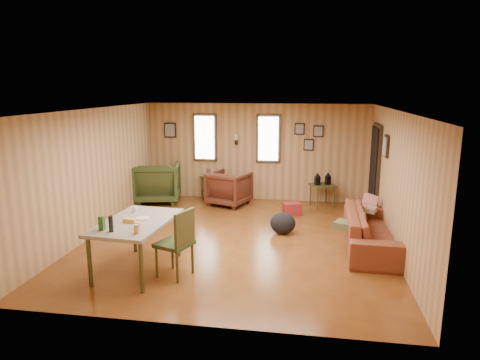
% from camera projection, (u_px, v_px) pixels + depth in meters
% --- Properties ---
extents(room, '(5.54, 6.04, 2.44)m').
position_uv_depth(room, '(248.00, 174.00, 7.98)').
color(room, brown).
rests_on(room, ground).
extents(sofa, '(0.75, 2.30, 0.89)m').
position_uv_depth(sofa, '(373.00, 224.00, 7.48)').
color(sofa, brown).
rests_on(sofa, ground).
extents(recliner_brown, '(1.10, 1.06, 0.90)m').
position_uv_depth(recliner_brown, '(229.00, 187.00, 10.26)').
color(recliner_brown, '#4D2317').
rests_on(recliner_brown, ground).
extents(recliner_green, '(1.24, 1.19, 1.08)m').
position_uv_depth(recliner_green, '(157.00, 180.00, 10.51)').
color(recliner_green, '#313D1B').
rests_on(recliner_green, ground).
extents(end_table, '(0.61, 0.55, 0.75)m').
position_uv_depth(end_table, '(213.00, 182.00, 10.93)').
color(end_table, '#46451F').
rests_on(end_table, ground).
extents(side_table, '(0.68, 0.68, 0.82)m').
position_uv_depth(side_table, '(322.00, 183.00, 10.09)').
color(side_table, '#46451F').
rests_on(side_table, ground).
extents(cooler, '(0.44, 0.38, 0.27)m').
position_uv_depth(cooler, '(292.00, 209.00, 9.51)').
color(cooler, maroon).
rests_on(cooler, ground).
extents(backpack, '(0.56, 0.46, 0.42)m').
position_uv_depth(backpack, '(283.00, 223.00, 8.25)').
color(backpack, black).
rests_on(backpack, ground).
extents(sofa_pillows, '(0.96, 1.66, 0.34)m').
position_uv_depth(sofa_pillows, '(359.00, 215.00, 7.82)').
color(sofa_pillows, '#494D2B').
rests_on(sofa_pillows, sofa).
extents(dining_table, '(1.06, 1.64, 1.03)m').
position_uv_depth(dining_table, '(136.00, 225.00, 6.49)').
color(dining_table, gray).
rests_on(dining_table, ground).
extents(dining_chair, '(0.60, 0.60, 1.04)m').
position_uv_depth(dining_chair, '(178.00, 240.00, 6.30)').
color(dining_chair, '#313D1B').
rests_on(dining_chair, ground).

